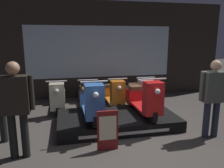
# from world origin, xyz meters

# --- Properties ---
(ground_plane) EXTENTS (30.00, 30.00, 0.00)m
(ground_plane) POSITION_xyz_m (0.00, 0.00, 0.00)
(ground_plane) COLOR #423D38
(shop_wall_back) EXTENTS (8.83, 0.09, 3.20)m
(shop_wall_back) POSITION_xyz_m (0.00, 3.62, 1.60)
(shop_wall_back) COLOR #28231E
(shop_wall_back) RESTS_ON ground_plane
(display_platform) EXTENTS (2.71, 1.45, 0.26)m
(display_platform) POSITION_xyz_m (-0.07, 0.95, 0.13)
(display_platform) COLOR black
(display_platform) RESTS_ON ground_plane
(scooter_display_left) EXTENTS (0.53, 1.65, 0.95)m
(scooter_display_left) POSITION_xyz_m (-0.68, 0.89, 0.62)
(scooter_display_left) COLOR black
(scooter_display_left) RESTS_ON display_platform
(scooter_display_right) EXTENTS (0.53, 1.65, 0.95)m
(scooter_display_right) POSITION_xyz_m (0.54, 0.89, 0.62)
(scooter_display_right) COLOR black
(scooter_display_right) RESTS_ON display_platform
(scooter_backrow_0) EXTENTS (0.53, 1.65, 0.95)m
(scooter_backrow_0) POSITION_xyz_m (-1.43, 2.42, 0.37)
(scooter_backrow_0) COLOR black
(scooter_backrow_0) RESTS_ON ground_plane
(scooter_backrow_1) EXTENTS (0.53, 1.65, 0.95)m
(scooter_backrow_1) POSITION_xyz_m (-0.64, 2.42, 0.37)
(scooter_backrow_1) COLOR black
(scooter_backrow_1) RESTS_ON ground_plane
(scooter_backrow_2) EXTENTS (0.53, 1.65, 0.95)m
(scooter_backrow_2) POSITION_xyz_m (0.16, 2.42, 0.37)
(scooter_backrow_2) COLOR black
(scooter_backrow_2) RESTS_ON ground_plane
(scooter_backrow_3) EXTENTS (0.53, 1.65, 0.95)m
(scooter_backrow_3) POSITION_xyz_m (0.96, 2.42, 0.37)
(scooter_backrow_3) COLOR black
(scooter_backrow_3) RESTS_ON ground_plane
(person_left_browsing) EXTENTS (0.59, 0.24, 1.64)m
(person_left_browsing) POSITION_xyz_m (-2.02, -0.05, 0.97)
(person_left_browsing) COLOR black
(person_left_browsing) RESTS_ON ground_plane
(person_right_browsing) EXTENTS (0.62, 0.26, 1.58)m
(person_right_browsing) POSITION_xyz_m (1.64, -0.05, 0.94)
(person_right_browsing) COLOR #232838
(person_right_browsing) RESTS_ON ground_plane
(price_sign_board) EXTENTS (0.38, 0.04, 0.75)m
(price_sign_board) POSITION_xyz_m (-0.51, -0.12, 0.38)
(price_sign_board) COLOR maroon
(price_sign_board) RESTS_ON ground_plane
(street_bollard) EXTENTS (0.14, 0.14, 0.99)m
(street_bollard) POSITION_xyz_m (-2.44, 0.63, 0.49)
(street_bollard) COLOR black
(street_bollard) RESTS_ON ground_plane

